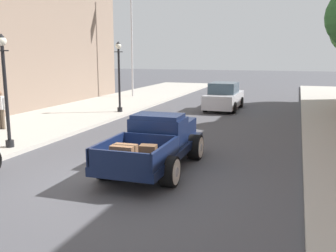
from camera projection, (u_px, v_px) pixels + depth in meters
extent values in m
plane|color=#47474C|center=(126.00, 181.00, 10.14)|extent=(140.00, 140.00, 0.00)
cube|color=#0F1938|center=(155.00, 151.00, 11.13)|extent=(1.82, 4.92, 0.24)
cube|color=#0F1938|center=(159.00, 131.00, 11.36)|extent=(1.57, 1.12, 0.80)
cube|color=#0F1938|center=(158.00, 116.00, 11.23)|extent=(1.45, 0.95, 0.12)
cube|color=#3D4C5B|center=(165.00, 123.00, 11.86)|extent=(1.33, 0.06, 0.44)
cube|color=#0F1938|center=(172.00, 128.00, 12.60)|extent=(1.34, 1.52, 0.52)
cube|color=silver|center=(178.00, 124.00, 13.35)|extent=(0.68, 0.11, 0.47)
cube|color=#0F1938|center=(136.00, 158.00, 9.80)|extent=(1.72, 2.12, 0.04)
cube|color=#0F1938|center=(108.00, 148.00, 10.00)|extent=(0.11, 2.10, 0.44)
cube|color=#0F1938|center=(166.00, 153.00, 9.51)|extent=(0.11, 2.10, 0.44)
cube|color=#0F1938|center=(119.00, 160.00, 8.81)|extent=(1.62, 0.10, 0.44)
cube|color=#0F1938|center=(150.00, 142.00, 10.70)|extent=(1.62, 0.10, 0.44)
cylinder|color=black|center=(143.00, 143.00, 12.69)|extent=(0.37, 0.80, 0.80)
cylinder|color=silver|center=(138.00, 143.00, 12.75)|extent=(0.02, 0.66, 0.66)
cylinder|color=silver|center=(138.00, 143.00, 12.75)|extent=(0.02, 0.24, 0.24)
cylinder|color=black|center=(195.00, 147.00, 12.14)|extent=(0.37, 0.80, 0.80)
cylinder|color=silver|center=(201.00, 147.00, 12.08)|extent=(0.02, 0.66, 0.66)
cylinder|color=silver|center=(201.00, 147.00, 12.08)|extent=(0.02, 0.24, 0.24)
cylinder|color=black|center=(106.00, 165.00, 10.17)|extent=(0.37, 0.80, 0.80)
cylinder|color=silver|center=(100.00, 164.00, 10.23)|extent=(0.02, 0.66, 0.66)
cylinder|color=silver|center=(100.00, 164.00, 10.23)|extent=(0.02, 0.24, 0.24)
cylinder|color=black|center=(170.00, 171.00, 9.63)|extent=(0.37, 0.80, 0.80)
cylinder|color=silver|center=(177.00, 172.00, 9.57)|extent=(0.02, 0.66, 0.66)
cylinder|color=silver|center=(177.00, 172.00, 9.57)|extent=(0.02, 0.24, 0.24)
cube|color=brown|center=(124.00, 153.00, 9.48)|extent=(0.61, 0.45, 0.40)
cube|color=#3D2D1E|center=(124.00, 153.00, 9.48)|extent=(0.62, 0.06, 0.42)
cube|color=brown|center=(148.00, 150.00, 9.98)|extent=(0.48, 0.38, 0.28)
cube|color=#B7B7BC|center=(224.00, 100.00, 22.92)|extent=(1.77, 4.32, 0.80)
cube|color=#384C5B|center=(224.00, 88.00, 22.65)|extent=(1.54, 2.02, 0.64)
cylinder|color=black|center=(215.00, 101.00, 24.44)|extent=(0.23, 0.66, 0.66)
cylinder|color=black|center=(241.00, 102.00, 23.90)|extent=(0.23, 0.66, 0.66)
cylinder|color=black|center=(205.00, 106.00, 22.05)|extent=(0.23, 0.66, 0.66)
cylinder|color=black|center=(234.00, 108.00, 21.51)|extent=(0.23, 0.66, 0.66)
cylinder|color=brown|center=(0.00, 119.00, 16.28)|extent=(0.14, 0.14, 0.86)
cylinder|color=brown|center=(3.00, 119.00, 16.22)|extent=(0.14, 0.14, 0.86)
cube|color=silver|center=(0.00, 103.00, 16.12)|extent=(0.36, 0.22, 0.56)
cylinder|color=silver|center=(4.00, 104.00, 16.05)|extent=(0.09, 0.09, 0.54)
cylinder|color=black|center=(10.00, 144.00, 13.16)|extent=(0.28, 0.28, 0.24)
cylinder|color=black|center=(6.00, 94.00, 12.84)|extent=(0.12, 0.12, 3.20)
cylinder|color=black|center=(2.00, 51.00, 12.56)|extent=(0.50, 0.04, 0.04)
sphere|color=silver|center=(2.00, 41.00, 12.51)|extent=(0.32, 0.32, 0.32)
cone|color=black|center=(1.00, 35.00, 12.47)|extent=(0.24, 0.24, 0.14)
cylinder|color=black|center=(120.00, 110.00, 21.19)|extent=(0.28, 0.28, 0.24)
cylinder|color=black|center=(119.00, 79.00, 20.86)|extent=(0.12, 0.12, 3.20)
cylinder|color=black|center=(119.00, 52.00, 20.59)|extent=(0.50, 0.04, 0.04)
sphere|color=silver|center=(118.00, 46.00, 20.53)|extent=(0.32, 0.32, 0.32)
cone|color=black|center=(118.00, 43.00, 20.50)|extent=(0.24, 0.24, 0.14)
cylinder|color=#B2B2B7|center=(132.00, 36.00, 28.19)|extent=(0.12, 0.12, 9.00)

